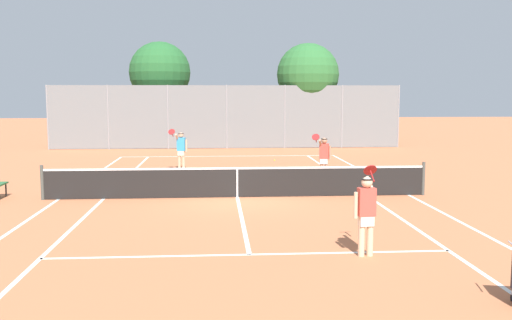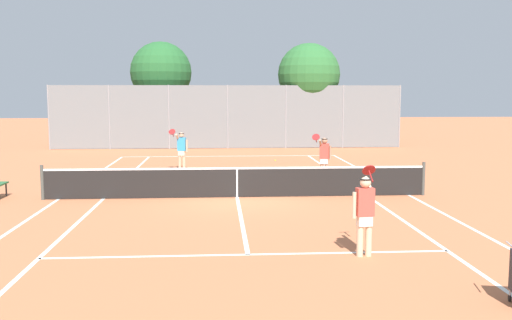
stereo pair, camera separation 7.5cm
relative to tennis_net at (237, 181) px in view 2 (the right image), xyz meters
The scene contains 11 objects.
ground_plane 0.51m from the tennis_net, ahead, with size 120.00×120.00×0.00m, color #C67047.
court_line_markings 0.51m from the tennis_net, ahead, with size 11.10×23.90×0.01m.
tennis_net is the anchor object (origin of this frame).
player_near_side 7.04m from the tennis_net, 70.80° to the right, with size 0.62×0.77×1.77m.
player_far_left 6.97m from the tennis_net, 107.83° to the left, with size 0.77×0.71×1.77m.
player_far_right 4.75m from the tennis_net, 44.65° to the left, with size 0.81×0.70×1.77m.
loose_tennis_ball_0 9.84m from the tennis_net, 77.28° to the left, with size 0.07×0.07×0.07m, color #D1DB33.
loose_tennis_ball_1 4.17m from the tennis_net, 166.51° to the left, with size 0.07×0.07×0.07m, color #D1DB33.
back_fence 16.22m from the tennis_net, 90.00° to the left, with size 20.80×0.08×3.74m.
tree_behind_left 20.30m from the tennis_net, 101.82° to the left, with size 3.89×3.89×6.52m.
tree_behind_right 18.72m from the tennis_net, 73.90° to the left, with size 3.84×3.84×6.33m.
Camera 2 is at (-0.58, -17.58, 3.23)m, focal length 40.00 mm.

